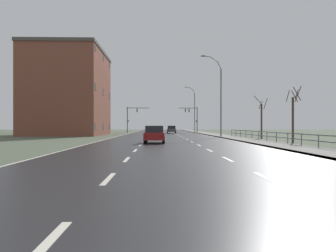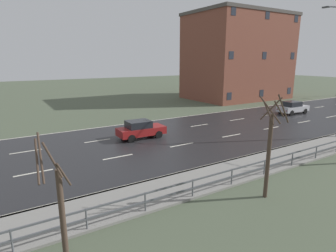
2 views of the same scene
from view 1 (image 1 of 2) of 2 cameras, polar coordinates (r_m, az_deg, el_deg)
name	(u,v)px [view 1 (image 1 of 2)]	position (r m, az deg, el deg)	size (l,w,h in m)	color
ground_plane	(164,136)	(50.21, -0.64, -1.81)	(160.00, 160.00, 0.12)	#4C5642
road_asphalt_strip	(163,134)	(62.20, -0.83, -1.38)	(14.00, 120.00, 0.03)	#232326
sidewalk_right	(207,134)	(62.89, 6.87, -1.32)	(3.00, 120.00, 0.12)	gray
guardrail	(282,136)	(30.00, 19.30, -1.61)	(0.07, 39.06, 1.00)	#515459
street_lamp_midground	(220,97)	(44.95, 9.02, 4.96)	(2.82, 0.24, 11.14)	slate
street_lamp_distant	(194,110)	(77.14, 4.57, 2.81)	(2.42, 0.24, 10.77)	slate
traffic_signal_right	(193,115)	(74.52, 4.35, 1.91)	(4.21, 0.36, 5.85)	#38383A
traffic_signal_left	(131,116)	(73.34, -6.43, 1.82)	(4.91, 0.36, 5.80)	#38383A
car_mid_centre	(171,129)	(66.40, 0.61, -0.61)	(1.90, 4.13, 1.57)	#474C51
car_far_left	(155,134)	(29.30, -2.36, -1.45)	(1.90, 4.13, 1.57)	maroon
car_far_right	(156,131)	(50.53, -2.18, -0.82)	(1.97, 4.17, 1.57)	#B7B7BC
brick_building	(69,93)	(57.34, -16.90, 5.59)	(11.63, 16.65, 14.20)	brown
bare_tree_mid	(293,116)	(32.41, 21.06, 1.69)	(1.35, 1.42, 5.23)	#423328
bare_tree_far	(261,119)	(40.54, 16.04, 1.14)	(1.48, 1.56, 5.22)	#423328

